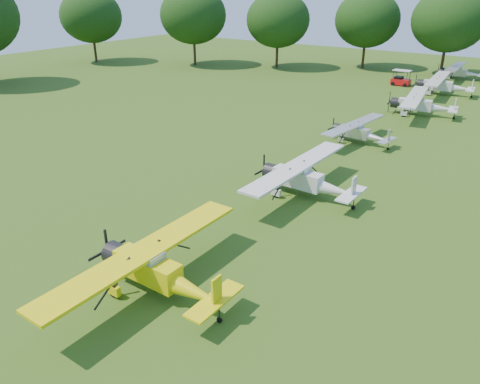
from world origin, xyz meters
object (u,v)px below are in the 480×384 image
object	(u,v)px
aircraft_5	(420,103)
aircraft_7	(459,71)
aircraft_3	(305,178)
aircraft_4	(359,131)
aircraft_2	(156,268)
golf_cart	(400,80)
aircraft_6	(443,84)

from	to	relation	value
aircraft_5	aircraft_7	size ratio (longest dim) A/B	1.11
aircraft_5	aircraft_3	bearing A→B (deg)	-99.62
aircraft_4	aircraft_2	bearing A→B (deg)	-81.29
aircraft_2	golf_cart	size ratio (longest dim) A/B	4.60
aircraft_2	aircraft_6	xyz separation A→B (m)	(1.08, 51.76, -0.02)
aircraft_2	aircraft_3	distance (m)	13.73
aircraft_2	aircraft_4	size ratio (longest dim) A/B	1.25
aircraft_5	aircraft_6	size ratio (longest dim) A/B	0.99
aircraft_2	aircraft_5	bearing A→B (deg)	88.91
aircraft_5	golf_cart	size ratio (longest dim) A/B	4.51
aircraft_7	aircraft_3	bearing A→B (deg)	-91.45
aircraft_7	aircraft_4	bearing A→B (deg)	-93.31
aircraft_2	aircraft_5	size ratio (longest dim) A/B	1.02
aircraft_6	aircraft_7	size ratio (longest dim) A/B	1.12
aircraft_3	aircraft_7	size ratio (longest dim) A/B	1.12
aircraft_4	aircraft_5	bearing A→B (deg)	88.97
aircraft_6	golf_cart	bearing A→B (deg)	150.16
aircraft_5	aircraft_6	world-z (taller)	aircraft_6
aircraft_6	aircraft_2	bearing A→B (deg)	-95.52
aircraft_6	aircraft_4	bearing A→B (deg)	-97.93
aircraft_6	aircraft_7	distance (m)	12.24
aircraft_3	aircraft_4	xyz separation A→B (m)	(-1.19, 13.06, -0.26)
aircraft_2	aircraft_3	world-z (taller)	aircraft_2
aircraft_2	aircraft_7	size ratio (longest dim) A/B	1.13
aircraft_2	aircraft_3	size ratio (longest dim) A/B	1.01
aircraft_4	aircraft_7	world-z (taller)	aircraft_7
aircraft_5	aircraft_7	xyz separation A→B (m)	(-0.71, 24.31, -0.12)
aircraft_4	golf_cart	distance (m)	28.32
aircraft_4	aircraft_7	size ratio (longest dim) A/B	0.91
aircraft_5	golf_cart	world-z (taller)	aircraft_5
aircraft_4	aircraft_6	size ratio (longest dim) A/B	0.81
aircraft_6	aircraft_3	bearing A→B (deg)	-94.91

